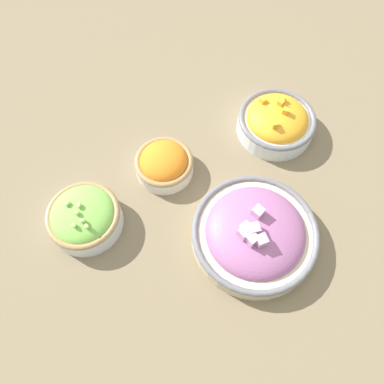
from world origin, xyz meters
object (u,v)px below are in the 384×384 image
at_px(bowl_lettuce, 84,217).
at_px(bowl_red_onion, 255,233).
at_px(bowl_squash, 277,121).
at_px(bowl_carrots, 164,163).

distance_m(bowl_lettuce, bowl_red_onion, 0.31).
relative_size(bowl_lettuce, bowl_squash, 0.84).
height_order(bowl_carrots, bowl_lettuce, bowl_lettuce).
xyz_separation_m(bowl_squash, bowl_red_onion, (-0.10, -0.24, -0.00)).
relative_size(bowl_lettuce, bowl_red_onion, 0.59).
bearing_deg(bowl_lettuce, bowl_carrots, 31.86).
distance_m(bowl_carrots, bowl_lettuce, 0.18).
distance_m(bowl_squash, bowl_red_onion, 0.26).
xyz_separation_m(bowl_carrots, bowl_red_onion, (0.15, -0.17, 0.00)).
bearing_deg(bowl_carrots, bowl_red_onion, -48.68).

